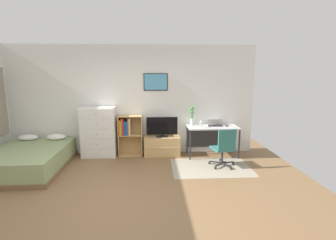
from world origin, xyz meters
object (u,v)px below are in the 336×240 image
Objects in this scene: computer_mouse at (227,126)px; wine_glass at (201,122)px; television at (162,127)px; laptop at (215,123)px; dresser at (99,132)px; bookshelf at (128,132)px; office_chair at (224,147)px; desk at (212,131)px; bed at (29,159)px; tv_stand at (162,146)px; bamboo_vase at (192,117)px.

computer_mouse is 0.58× the size of wine_glass.
television is 1.76× the size of laptop.
bookshelf is at bearing 5.38° from dresser.
office_chair reaches higher than computer_mouse.
desk is at bearing -2.19° from bookshelf.
desk is 2.85× the size of laptop.
bookshelf is 1.31× the size of television.
office_chair reaches higher than bed.
bamboo_vase is at bearing 4.97° from tv_stand.
laptop is 4.15× the size of computer_mouse.
bookshelf is 1.80m from wine_glass.
bed is 4.37× the size of bamboo_vase.
bed is at bearing -171.02° from computer_mouse.
office_chair is (2.14, -0.97, -0.13)m from bookshelf.
desk is 0.91m from office_chair.
laptop is at bearing 0.11° from tv_stand.
tv_stand is at bearing 90.00° from television.
bed is at bearing -163.96° from tv_stand.
dresser is at bearing -177.99° from bamboo_vase.
bed is at bearing -169.04° from desk.
television is 0.62× the size of desk.
bamboo_vase reaches higher than tv_stand.
office_chair is at bearing -2.38° from bed.
television is at bearing 14.62° from bed.
laptop is 0.44m from wine_glass.
bamboo_vase reaches higher than office_chair.
dresser reaches higher than computer_mouse.
desk reaches higher than tv_stand.
bamboo_vase is at bearing 109.63° from office_chair.
bamboo_vase reaches higher than wine_glass.
wine_glass is at bearing -10.40° from television.
dresser reaches higher than office_chair.
bamboo_vase reaches higher than television.
wine_glass is at bearing -55.56° from bamboo_vase.
television is (2.84, 0.79, 0.48)m from bed.
desk reaches higher than bed.
laptop is (2.15, -0.05, 0.22)m from bookshelf.
bamboo_vase is at bearing 167.35° from computer_mouse.
television is 1.61m from office_chair.
laptop is (0.08, 0.03, 0.20)m from desk.
bamboo_vase is (3.59, 0.88, 0.72)m from bed.
office_chair is 8.27× the size of computer_mouse.
laptop is at bearing 154.78° from computer_mouse.
bed is 2.22m from bookshelf.
bed is at bearing -156.64° from bookshelf.
dresser is 11.70× the size of computer_mouse.
bamboo_vase reaches higher than bookshelf.
bamboo_vase is at bearing 12.79° from bed.
tv_stand is at bearing 168.27° from wine_glass.
bamboo_vase is 2.62× the size of wine_glass.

